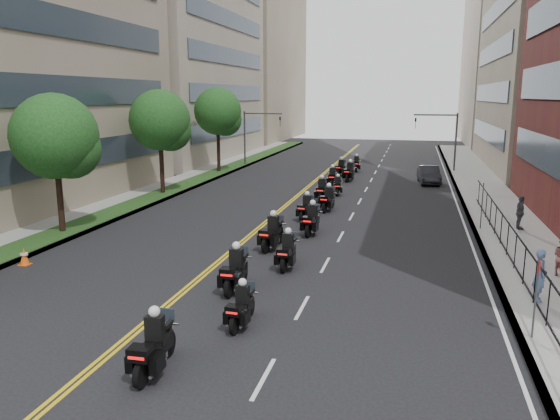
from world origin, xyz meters
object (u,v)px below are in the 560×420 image
Objects in this scene: motorcycle_3 at (287,252)px; motorcycle_5 at (312,221)px; motorcycle_12 at (341,168)px; motorcycle_13 at (356,165)px; motorcycle_4 at (272,234)px; pedestrian_c at (520,213)px; motorcycle_0 at (154,347)px; traffic_cone at (24,257)px; motorcycle_1 at (241,308)px; motorcycle_10 at (332,178)px; pedestrian_a at (540,275)px; motorcycle_8 at (322,191)px; motorcycle_11 at (350,173)px; motorcycle_6 at (306,208)px; motorcycle_7 at (328,200)px; parked_sedan at (429,175)px; motorcycle_9 at (338,187)px; motorcycle_2 at (235,272)px.

motorcycle_3 is 5.92m from motorcycle_5.
motorcycle_12 is 3.36m from motorcycle_13.
motorcycle_4 is 1.38× the size of pedestrian_c.
motorcycle_0 reaches higher than traffic_cone.
pedestrian_c is at bearing 57.07° from motorcycle_1.
motorcycle_5 is 21.74m from motorcycle_12.
motorcycle_10 is 25.99m from pedestrian_a.
motorcycle_3 is at bearing -85.73° from motorcycle_5.
motorcycle_10 is (-1.31, 21.66, 0.01)m from motorcycle_3.
motorcycle_8 is at bearing 56.01° from pedestrian_c.
motorcycle_11 is at bearing 28.43° from pedestrian_c.
motorcycle_6 is 15.39m from pedestrian_a.
motorcycle_7 is at bearing 80.71° from motorcycle_6.
pedestrian_a is 1.02× the size of pedestrian_c.
motorcycle_1 is at bearing -90.19° from motorcycle_8.
motorcycle_0 is at bearing -82.54° from motorcycle_4.
parked_sedan is 32.51m from traffic_cone.
motorcycle_0 is 35.52m from parked_sedan.
traffic_cone is (-10.85, -20.23, -0.25)m from motorcycle_9.
motorcycle_7 is at bearing -78.11° from motorcycle_12.
motorcycle_12 reaches higher than motorcycle_13.
motorcycle_2 is 17.12m from pedestrian_c.
motorcycle_9 is 14.15m from pedestrian_c.
motorcycle_2 reaches higher than motorcycle_5.
motorcycle_12 is at bearing 155.16° from parked_sedan.
motorcycle_2 is at bearing -4.68° from traffic_cone.
motorcycle_10 is at bearing 92.94° from motorcycle_3.
pedestrian_a reaches higher than motorcycle_2.
motorcycle_7 is 18.73m from motorcycle_13.
motorcycle_4 reaches higher than motorcycle_12.
pedestrian_a is at bearing -89.61° from parked_sedan.
motorcycle_13 is 3.15× the size of traffic_cone.
motorcycle_7 is (-0.10, 6.14, -0.02)m from motorcycle_5.
motorcycle_6 is 0.52× the size of parked_sedan.
motorcycle_9 is 0.90× the size of motorcycle_12.
motorcycle_7 is 1.29× the size of pedestrian_a.
motorcycle_5 reaches higher than motorcycle_3.
motorcycle_0 is 21.73m from motorcycle_7.
motorcycle_4 reaches higher than motorcycle_5.
pedestrian_c is at bearing -51.58° from motorcycle_10.
parked_sedan is at bearing 8.71° from pedestrian_c.
motorcycle_1 is 0.92× the size of motorcycle_6.
motorcycle_10 is 3.18m from motorcycle_11.
motorcycle_6 is at bearing 94.39° from motorcycle_4.
motorcycle_13 reaches higher than motorcycle_3.
motorcycle_9 is at bearing -94.02° from motorcycle_13.
motorcycle_3 reaches higher than parked_sedan.
motorcycle_4 is at bearing -95.43° from motorcycle_10.
motorcycle_11 is (1.06, 3.00, 0.05)m from motorcycle_10.
traffic_cone is at bearing 140.98° from motorcycle_0.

